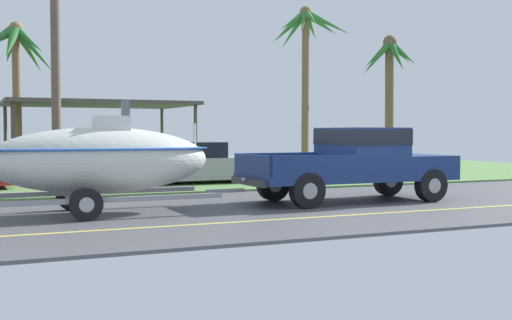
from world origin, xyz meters
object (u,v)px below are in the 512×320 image
Objects in this scene: carport_awning at (97,105)px; palm_tree_near_left at (15,56)px; parked_sedan_near at (188,164)px; palm_tree_mid at (390,70)px; boat_on_trailer at (99,160)px; palm_tree_near_right at (306,44)px; pickup_truck_towing at (360,160)px; utility_pole at (55,22)px.

palm_tree_near_left reaches higher than carport_awning.
parked_sedan_near is 12.15m from palm_tree_mid.
palm_tree_near_left reaches higher than boat_on_trailer.
palm_tree_mid reaches higher than parked_sedan_near.
carport_awning is 12.83m from palm_tree_mid.
palm_tree_near_left is (-4.87, 5.11, 3.78)m from parked_sedan_near.
palm_tree_near_right reaches higher than palm_tree_mid.
palm_tree_near_left is (-7.23, 11.59, 3.43)m from pickup_truck_towing.
carport_awning is 3.63m from palm_tree_near_left.
palm_tree_mid is (15.66, -1.02, 0.03)m from palm_tree_near_left.
pickup_truck_towing reaches higher than parked_sedan_near.
utility_pole reaches higher than carport_awning.
parked_sedan_near is (4.03, 6.48, -0.46)m from boat_on_trailer.
palm_tree_near_left reaches higher than parked_sedan_near.
carport_awning is (2.25, 12.45, 1.63)m from boat_on_trailer.
palm_tree_near_right is (8.50, -1.60, 2.68)m from carport_awning.
palm_tree_near_left is 0.95× the size of palm_tree_mid.
parked_sedan_near is 0.64× the size of carport_awning.
pickup_truck_towing is 8.59m from utility_pole.
utility_pole reaches higher than pickup_truck_towing.
carport_awning is at bearing 106.61° from parked_sedan_near.
palm_tree_near_right reaches higher than parked_sedan_near.
palm_tree_near_right is (4.36, 10.85, 4.43)m from pickup_truck_towing.
carport_awning is 9.08m from utility_pole.
palm_tree_near_left is at bearing 176.34° from palm_tree_near_right.
pickup_truck_towing is at bearing -71.62° from carport_awning.
parked_sedan_near is 0.75× the size of palm_tree_mid.
carport_awning reaches higher than pickup_truck_towing.
palm_tree_near_right reaches higher than pickup_truck_towing.
utility_pole is (-2.61, -8.51, 1.80)m from carport_awning.
palm_tree_mid reaches higher than carport_awning.
palm_tree_near_left is 0.81× the size of palm_tree_near_right.
palm_tree_near_right is at bearing 31.85° from utility_pole.
palm_tree_near_right reaches higher than palm_tree_near_left.
boat_on_trailer is at bearing -121.85° from parked_sedan_near.
boat_on_trailer is at bearing -85.83° from palm_tree_near_left.
boat_on_trailer is 1.29× the size of parked_sedan_near.
palm_tree_near_left is 7.66m from utility_pole.
palm_tree_mid reaches higher than palm_tree_near_left.
pickup_truck_towing is 13.96m from palm_tree_mid.
palm_tree_near_right reaches higher than carport_awning.
carport_awning is (-1.78, 5.97, 2.09)m from parked_sedan_near.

